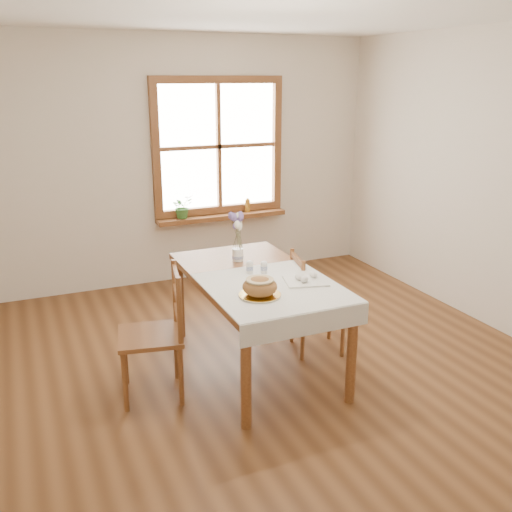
{
  "coord_description": "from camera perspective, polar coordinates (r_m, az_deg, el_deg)",
  "views": [
    {
      "loc": [
        -1.6,
        -3.39,
        2.17
      ],
      "look_at": [
        0.0,
        0.3,
        0.9
      ],
      "focal_mm": 40.0,
      "sensor_mm": 36.0,
      "label": 1
    }
  ],
  "objects": [
    {
      "name": "pepper_shaker",
      "position": [
        4.26,
        0.81,
        -1.1
      ],
      "size": [
        0.06,
        0.06,
        0.1
      ],
      "primitive_type": "cylinder",
      "rotation": [
        0.0,
        0.0,
        -0.32
      ],
      "color": "white",
      "rests_on": "table_linen"
    },
    {
      "name": "lavender_bouquet",
      "position": [
        4.51,
        -1.86,
        2.46
      ],
      "size": [
        0.16,
        0.16,
        0.3
      ],
      "primitive_type": null,
      "color": "#695292",
      "rests_on": "flower_vase"
    },
    {
      "name": "flower_vase",
      "position": [
        4.57,
        -1.84,
        0.05
      ],
      "size": [
        0.11,
        0.11,
        0.1
      ],
      "primitive_type": "cylinder",
      "rotation": [
        0.0,
        0.0,
        -0.21
      ],
      "color": "white",
      "rests_on": "dining_table"
    },
    {
      "name": "potted_plant",
      "position": [
        6.17,
        -7.37,
        4.66
      ],
      "size": [
        0.3,
        0.32,
        0.19
      ],
      "primitive_type": "imported",
      "rotation": [
        0.0,
        0.0,
        0.38
      ],
      "color": "#346829",
      "rests_on": "window_sill"
    },
    {
      "name": "ground",
      "position": [
        4.33,
        1.62,
        -12.55
      ],
      "size": [
        5.0,
        5.0,
        0.0
      ],
      "primitive_type": "plane",
      "color": "brown",
      "rests_on": "ground"
    },
    {
      "name": "bread_plate",
      "position": [
        3.83,
        0.38,
        -3.94
      ],
      "size": [
        0.3,
        0.3,
        0.01
      ],
      "primitive_type": "cylinder",
      "rotation": [
        0.0,
        0.0,
        0.1
      ],
      "color": "white",
      "rests_on": "table_linen"
    },
    {
      "name": "chair_left",
      "position": [
        4.05,
        -10.55,
        -7.66
      ],
      "size": [
        0.53,
        0.51,
        0.93
      ],
      "primitive_type": null,
      "rotation": [
        0.0,
        0.0,
        -1.76
      ],
      "color": "brown",
      "rests_on": "ground"
    },
    {
      "name": "salt_shaker",
      "position": [
        4.25,
        -0.64,
        -1.11
      ],
      "size": [
        0.06,
        0.06,
        0.1
      ],
      "primitive_type": "cylinder",
      "rotation": [
        0.0,
        0.0,
        0.04
      ],
      "color": "white",
      "rests_on": "table_linen"
    },
    {
      "name": "window_sill",
      "position": [
        6.33,
        -3.43,
        3.97
      ],
      "size": [
        1.46,
        0.2,
        0.05
      ],
      "color": "brown",
      "rests_on": "ground"
    },
    {
      "name": "table_linen",
      "position": [
        4.0,
        1.74,
        -3.18
      ],
      "size": [
        0.91,
        0.99,
        0.01
      ],
      "primitive_type": "cube",
      "color": "white",
      "rests_on": "dining_table"
    },
    {
      "name": "amber_bottle",
      "position": [
        6.42,
        -0.85,
        5.13
      ],
      "size": [
        0.07,
        0.07,
        0.16
      ],
      "primitive_type": "cylinder",
      "rotation": [
        0.0,
        0.0,
        0.26
      ],
      "color": "#B57B21",
      "rests_on": "window_sill"
    },
    {
      "name": "dining_table",
      "position": [
        4.29,
        0.0,
        -2.99
      ],
      "size": [
        0.9,
        1.6,
        0.75
      ],
      "color": "brown",
      "rests_on": "ground"
    },
    {
      "name": "eggs",
      "position": [
        4.1,
        5.0,
        -2.08
      ],
      "size": [
        0.27,
        0.25,
        0.05
      ],
      "primitive_type": null,
      "rotation": [
        0.0,
        0.0,
        -0.25
      ],
      "color": "silver",
      "rests_on": "egg_napkin"
    },
    {
      "name": "bread_loaf",
      "position": [
        3.81,
        0.38,
        -2.93
      ],
      "size": [
        0.24,
        0.24,
        0.13
      ],
      "primitive_type": "ellipsoid",
      "color": "olive",
      "rests_on": "bread_plate"
    },
    {
      "name": "chair_right",
      "position": [
        4.67,
        6.18,
        -4.61
      ],
      "size": [
        0.48,
        0.47,
        0.84
      ],
      "primitive_type": null,
      "rotation": [
        0.0,
        0.0,
        1.36
      ],
      "color": "brown",
      "rests_on": "ground"
    },
    {
      "name": "room_walls",
      "position": [
        3.78,
        1.84,
        10.47
      ],
      "size": [
        4.6,
        5.1,
        2.65
      ],
      "color": "silver",
      "rests_on": "ground"
    },
    {
      "name": "egg_napkin",
      "position": [
        4.11,
        4.98,
        -2.5
      ],
      "size": [
        0.35,
        0.32,
        0.01
      ],
      "primitive_type": "cube",
      "rotation": [
        0.0,
        0.0,
        -0.25
      ],
      "color": "white",
      "rests_on": "table_linen"
    },
    {
      "name": "window",
      "position": [
        6.27,
        -3.78,
        10.88
      ],
      "size": [
        1.46,
        0.08,
        1.46
      ],
      "color": "brown",
      "rests_on": "ground"
    }
  ]
}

